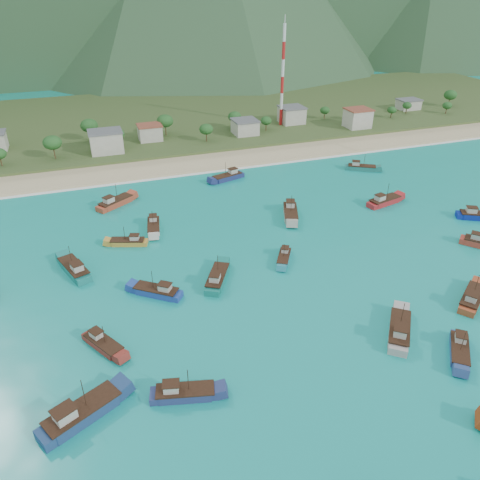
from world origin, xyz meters
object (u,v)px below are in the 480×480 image
object	(u,v)px
boat_24	(82,414)
boat_27	(472,299)
boat_15	(115,203)
boat_22	(384,201)
boat_2	(478,216)
boat_4	(217,279)
boat_18	(128,242)
boat_23	(290,213)
boat_14	(361,168)
boat_21	(284,258)
boat_1	(228,177)
boat_26	(103,344)
boat_8	(74,269)
radio_tower	(283,77)
boat_10	(154,227)
boat_28	(399,331)
boat_11	(184,394)
boat_17	(157,292)
boat_9	(459,351)

from	to	relation	value
boat_24	boat_27	xyz separation A→B (m)	(74.46, 3.72, -0.19)
boat_15	boat_22	world-z (taller)	boat_15
boat_2	boat_4	world-z (taller)	boat_4
boat_18	boat_23	xyz separation A→B (m)	(43.27, 1.12, 0.28)
boat_14	boat_21	xyz separation A→B (m)	(-47.30, -43.40, -0.20)
boat_15	boat_21	size ratio (longest dim) A/B	1.35
boat_1	boat_24	distance (m)	94.12
boat_24	boat_26	xyz separation A→B (m)	(4.30, 14.52, -0.36)
boat_8	boat_18	world-z (taller)	boat_8
boat_24	boat_26	size ratio (longest dim) A/B	1.38
boat_15	boat_21	xyz separation A→B (m)	(33.05, -42.11, -0.33)
radio_tower	boat_23	distance (m)	85.40
boat_15	boat_18	bearing A→B (deg)	-33.46
boat_8	boat_15	size ratio (longest dim) A/B	1.06
boat_10	boat_21	size ratio (longest dim) A/B	1.24
boat_27	boat_28	size ratio (longest dim) A/B	0.95
boat_14	boat_22	world-z (taller)	boat_22
boat_27	boat_23	bearing A→B (deg)	165.37
radio_tower	boat_1	distance (m)	64.02
boat_21	boat_4	bearing A→B (deg)	42.64
boat_10	boat_27	distance (m)	74.66
radio_tower	boat_14	size ratio (longest dim) A/B	3.84
boat_27	boat_10	bearing A→B (deg)	-169.30
boat_27	boat_18	bearing A→B (deg)	-162.35
boat_11	boat_27	xyz separation A→B (m)	(59.47, 4.68, 0.07)
boat_28	boat_17	bearing A→B (deg)	-175.99
boat_14	boat_15	bearing A→B (deg)	-58.62
boat_18	boat_21	world-z (taller)	boat_18
radio_tower	boat_21	distance (m)	107.40
boat_8	boat_9	distance (m)	77.70
boat_4	boat_9	world-z (taller)	boat_4
radio_tower	boat_27	size ratio (longest dim) A/B	3.70
boat_18	boat_2	bearing A→B (deg)	-81.71
radio_tower	boat_11	size ratio (longest dim) A/B	3.72
boat_9	boat_28	size ratio (longest dim) A/B	0.82
boat_27	boat_14	bearing A→B (deg)	129.45
boat_14	boat_18	size ratio (longest dim) A/B	1.10
boat_11	boat_23	bearing A→B (deg)	154.99
boat_21	boat_8	bearing A→B (deg)	18.57
boat_23	boat_2	bearing A→B (deg)	-179.55
radio_tower	boat_23	size ratio (longest dim) A/B	3.26
boat_8	boat_24	bearing A→B (deg)	-110.38
boat_10	boat_11	size ratio (longest dim) A/B	0.97
boat_1	boat_4	bearing A→B (deg)	143.25
boat_23	boat_26	bearing A→B (deg)	56.05
boat_23	boat_8	bearing A→B (deg)	31.37
boat_8	boat_10	bearing A→B (deg)	16.45
boat_9	boat_14	xyz separation A→B (m)	(31.37, 81.16, 0.06)
boat_11	boat_21	size ratio (longest dim) A/B	1.27
radio_tower	boat_24	size ratio (longest dim) A/B	3.05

